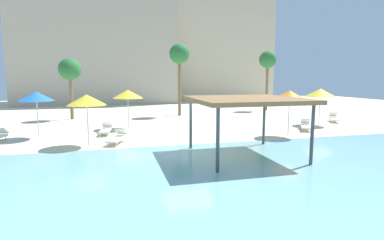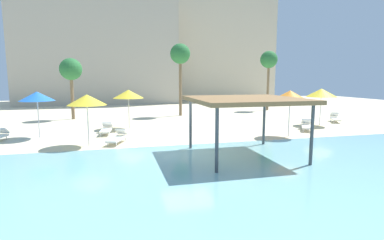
{
  "view_description": "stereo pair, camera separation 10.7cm",
  "coord_description": "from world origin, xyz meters",
  "px_view_note": "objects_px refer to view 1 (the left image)",
  "views": [
    {
      "loc": [
        -3.45,
        -13.85,
        3.58
      ],
      "look_at": [
        0.69,
        2.0,
        1.3
      ],
      "focal_mm": 28.06,
      "sensor_mm": 36.0,
      "label": 1
    },
    {
      "loc": [
        -3.35,
        -13.88,
        3.58
      ],
      "look_at": [
        0.69,
        2.0,
        1.3
      ],
      "focal_mm": 28.06,
      "sensor_mm": 36.0,
      "label": 2
    }
  ],
  "objects_px": {
    "shade_pavilion": "(246,101)",
    "lounge_chair_4": "(118,137)",
    "beach_umbrella_yellow_0": "(320,93)",
    "palm_tree_1": "(268,61)",
    "beach_umbrella_blue_5": "(36,96)",
    "beach_umbrella_yellow_6": "(87,100)",
    "beach_umbrella_yellow_3": "(128,94)",
    "palm_tree_0": "(179,56)",
    "beach_umbrella_orange_1": "(290,95)",
    "lounge_chair_5": "(306,125)",
    "lounge_chair_1": "(106,129)",
    "palm_tree_2": "(70,70)",
    "lounge_chair_0": "(334,118)"
  },
  "relations": [
    {
      "from": "beach_umbrella_orange_1",
      "to": "beach_umbrella_yellow_3",
      "type": "height_order",
      "value": "beach_umbrella_orange_1"
    },
    {
      "from": "beach_umbrella_yellow_0",
      "to": "palm_tree_2",
      "type": "distance_m",
      "value": 20.75
    },
    {
      "from": "beach_umbrella_blue_5",
      "to": "shade_pavilion",
      "type": "bearing_deg",
      "value": -35.12
    },
    {
      "from": "beach_umbrella_yellow_0",
      "to": "beach_umbrella_orange_1",
      "type": "distance_m",
      "value": 6.0
    },
    {
      "from": "shade_pavilion",
      "to": "beach_umbrella_yellow_0",
      "type": "height_order",
      "value": "beach_umbrella_yellow_0"
    },
    {
      "from": "lounge_chair_5",
      "to": "beach_umbrella_orange_1",
      "type": "bearing_deg",
      "value": -23.61
    },
    {
      "from": "beach_umbrella_yellow_3",
      "to": "beach_umbrella_blue_5",
      "type": "relative_size",
      "value": 0.99
    },
    {
      "from": "beach_umbrella_orange_1",
      "to": "palm_tree_2",
      "type": "relative_size",
      "value": 0.54
    },
    {
      "from": "beach_umbrella_blue_5",
      "to": "lounge_chair_0",
      "type": "relative_size",
      "value": 1.45
    },
    {
      "from": "lounge_chair_0",
      "to": "palm_tree_0",
      "type": "height_order",
      "value": "palm_tree_0"
    },
    {
      "from": "shade_pavilion",
      "to": "palm_tree_2",
      "type": "relative_size",
      "value": 0.9
    },
    {
      "from": "lounge_chair_1",
      "to": "palm_tree_1",
      "type": "height_order",
      "value": "palm_tree_1"
    },
    {
      "from": "beach_umbrella_orange_1",
      "to": "lounge_chair_1",
      "type": "relative_size",
      "value": 1.46
    },
    {
      "from": "beach_umbrella_yellow_3",
      "to": "lounge_chair_5",
      "type": "xyz_separation_m",
      "value": [
        11.92,
        -3.87,
        -2.14
      ]
    },
    {
      "from": "lounge_chair_5",
      "to": "shade_pavilion",
      "type": "bearing_deg",
      "value": -20.79
    },
    {
      "from": "beach_umbrella_yellow_3",
      "to": "palm_tree_0",
      "type": "height_order",
      "value": "palm_tree_0"
    },
    {
      "from": "beach_umbrella_blue_5",
      "to": "beach_umbrella_yellow_3",
      "type": "bearing_deg",
      "value": 22.1
    },
    {
      "from": "shade_pavilion",
      "to": "lounge_chair_4",
      "type": "bearing_deg",
      "value": 141.49
    },
    {
      "from": "palm_tree_1",
      "to": "palm_tree_0",
      "type": "bearing_deg",
      "value": -167.04
    },
    {
      "from": "palm_tree_2",
      "to": "beach_umbrella_blue_5",
      "type": "bearing_deg",
      "value": -95.83
    },
    {
      "from": "palm_tree_1",
      "to": "shade_pavilion",
      "type": "bearing_deg",
      "value": -121.01
    },
    {
      "from": "beach_umbrella_orange_1",
      "to": "beach_umbrella_blue_5",
      "type": "relative_size",
      "value": 1.02
    },
    {
      "from": "beach_umbrella_blue_5",
      "to": "palm_tree_0",
      "type": "distance_m",
      "value": 14.05
    },
    {
      "from": "palm_tree_0",
      "to": "palm_tree_1",
      "type": "distance_m",
      "value": 10.87
    },
    {
      "from": "lounge_chair_4",
      "to": "palm_tree_2",
      "type": "relative_size",
      "value": 0.37
    },
    {
      "from": "beach_umbrella_yellow_0",
      "to": "palm_tree_2",
      "type": "bearing_deg",
      "value": 156.11
    },
    {
      "from": "beach_umbrella_yellow_0",
      "to": "palm_tree_1",
      "type": "distance_m",
      "value": 11.48
    },
    {
      "from": "beach_umbrella_yellow_6",
      "to": "lounge_chair_4",
      "type": "xyz_separation_m",
      "value": [
        1.53,
        0.3,
        -2.13
      ]
    },
    {
      "from": "shade_pavilion",
      "to": "lounge_chair_4",
      "type": "xyz_separation_m",
      "value": [
        -5.61,
        4.46,
        -2.23
      ]
    },
    {
      "from": "palm_tree_0",
      "to": "palm_tree_2",
      "type": "height_order",
      "value": "palm_tree_0"
    },
    {
      "from": "beach_umbrella_blue_5",
      "to": "lounge_chair_4",
      "type": "distance_m",
      "value": 5.79
    },
    {
      "from": "beach_umbrella_yellow_3",
      "to": "palm_tree_2",
      "type": "xyz_separation_m",
      "value": [
        -4.58,
        6.25,
        1.79
      ]
    },
    {
      "from": "beach_umbrella_orange_1",
      "to": "lounge_chair_5",
      "type": "bearing_deg",
      "value": 34.93
    },
    {
      "from": "beach_umbrella_yellow_6",
      "to": "palm_tree_2",
      "type": "bearing_deg",
      "value": 100.96
    },
    {
      "from": "lounge_chair_4",
      "to": "palm_tree_1",
      "type": "height_order",
      "value": "palm_tree_1"
    },
    {
      "from": "lounge_chair_5",
      "to": "palm_tree_2",
      "type": "height_order",
      "value": "palm_tree_2"
    },
    {
      "from": "shade_pavilion",
      "to": "lounge_chair_1",
      "type": "xyz_separation_m",
      "value": [
        -6.32,
        7.47,
        -2.23
      ]
    },
    {
      "from": "lounge_chair_1",
      "to": "lounge_chair_4",
      "type": "height_order",
      "value": "same"
    },
    {
      "from": "shade_pavilion",
      "to": "beach_umbrella_orange_1",
      "type": "bearing_deg",
      "value": 39.16
    },
    {
      "from": "shade_pavilion",
      "to": "beach_umbrella_blue_5",
      "type": "relative_size",
      "value": 1.71
    },
    {
      "from": "beach_umbrella_blue_5",
      "to": "lounge_chair_1",
      "type": "xyz_separation_m",
      "value": [
        3.9,
        0.28,
        -2.19
      ]
    },
    {
      "from": "lounge_chair_5",
      "to": "palm_tree_0",
      "type": "xyz_separation_m",
      "value": [
        -6.75,
        10.3,
        5.37
      ]
    },
    {
      "from": "lounge_chair_0",
      "to": "lounge_chair_1",
      "type": "height_order",
      "value": "same"
    },
    {
      "from": "lounge_chair_0",
      "to": "palm_tree_2",
      "type": "relative_size",
      "value": 0.36
    },
    {
      "from": "shade_pavilion",
      "to": "beach_umbrella_blue_5",
      "type": "xyz_separation_m",
      "value": [
        -10.22,
        7.19,
        -0.05
      ]
    },
    {
      "from": "beach_umbrella_orange_1",
      "to": "palm_tree_1",
      "type": "relative_size",
      "value": 0.43
    },
    {
      "from": "lounge_chair_1",
      "to": "palm_tree_1",
      "type": "distance_m",
      "value": 21.03
    },
    {
      "from": "beach_umbrella_yellow_0",
      "to": "palm_tree_1",
      "type": "xyz_separation_m",
      "value": [
        1.44,
        10.99,
        2.99
      ]
    },
    {
      "from": "beach_umbrella_blue_5",
      "to": "lounge_chair_5",
      "type": "distance_m",
      "value": 17.58
    },
    {
      "from": "shade_pavilion",
      "to": "beach_umbrella_yellow_6",
      "type": "height_order",
      "value": "beach_umbrella_yellow_6"
    }
  ]
}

